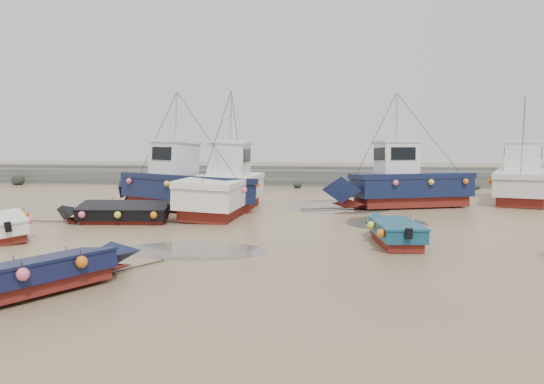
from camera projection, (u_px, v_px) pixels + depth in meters
The scene contains 15 objects.
ground at pixel (291, 237), 20.46m from camera, with size 120.00×120.00×0.00m, color tan.
seawall at pixel (312, 177), 42.13m from camera, with size 60.00×4.92×1.50m.
puddle_a at pixel (196, 250), 18.11m from camera, with size 4.91×4.91×0.01m, color #595247.
puddle_b at pixel (386, 223), 23.85m from camera, with size 3.68×3.68×0.01m, color #595247.
puddle_c at pixel (133, 216), 25.77m from camera, with size 3.92×3.92×0.01m, color #595247.
puddle_d at pixel (337, 206), 29.43m from camera, with size 6.15×6.15×0.01m, color #595247.
dinghy_0 at pixel (5, 222), 20.63m from camera, with size 4.16×5.24×1.43m.
dinghy_1 at pixel (49, 269), 13.41m from camera, with size 3.90×5.65×1.43m.
dinghy_2 at pixel (394, 228), 19.31m from camera, with size 2.04×5.41×1.43m.
dinghy_4 at pixel (117, 211), 23.91m from camera, with size 6.42×2.27×1.43m.
cabin_boat_0 at pixel (177, 185), 27.99m from camera, with size 9.83×6.42×6.22m.
cabin_boat_1 at pixel (226, 186), 27.48m from camera, with size 3.51×11.13×6.22m.
cabin_boat_2 at pixel (401, 183), 28.96m from camera, with size 9.47×4.64×6.22m.
cabin_boat_3 at pixel (522, 179), 31.74m from camera, with size 5.38×9.75×6.22m.
person at pixel (191, 211), 27.69m from camera, with size 0.66×0.43×1.81m, color #161B34.
Camera 1 is at (1.47, -20.13, 3.88)m, focal length 35.00 mm.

